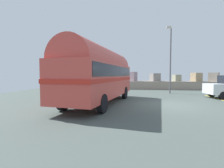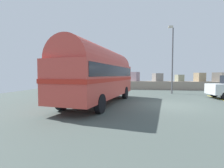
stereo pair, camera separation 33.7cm
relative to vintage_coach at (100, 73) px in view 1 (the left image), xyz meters
name	(u,v)px [view 1 (the left image)]	position (x,y,z in m)	size (l,w,h in m)	color
ground	(170,105)	(4.50, 0.11, -2.04)	(32.00, 26.00, 0.02)	#46514C
breakwater	(150,84)	(4.19, 11.93, -1.32)	(31.36, 2.19, 2.40)	gray
vintage_coach	(100,73)	(0.00, 0.00, 0.00)	(3.67, 8.85, 3.70)	black
lamp_post	(170,57)	(5.78, 6.82, 1.67)	(0.66, 1.01, 6.62)	#5B5B60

